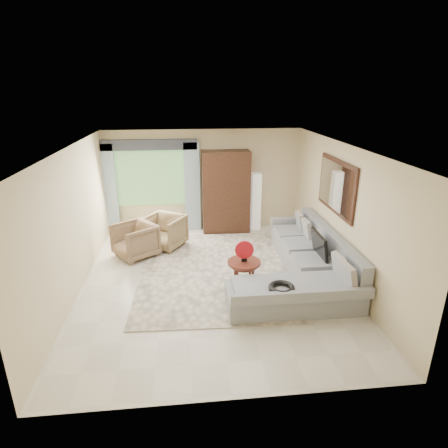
{
  "coord_description": "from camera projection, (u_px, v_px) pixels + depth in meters",
  "views": [
    {
      "loc": [
        -0.48,
        -6.5,
        3.58
      ],
      "look_at": [
        0.25,
        0.35,
        1.05
      ],
      "focal_mm": 30.0,
      "sensor_mm": 36.0,
      "label": 1
    }
  ],
  "objects": [
    {
      "name": "wall_mirror",
      "position": [
        336.0,
        186.0,
        7.32
      ],
      "size": [
        0.05,
        1.7,
        1.05
      ],
      "color": "black",
      "rests_on": "wall_right"
    },
    {
      "name": "garden_hose",
      "position": [
        282.0,
        288.0,
        6.01
      ],
      "size": [
        0.43,
        0.43,
        0.09
      ],
      "primitive_type": "torus",
      "color": "black",
      "rests_on": "sectional_sofa"
    },
    {
      "name": "curtain_left",
      "position": [
        109.0,
        190.0,
        9.4
      ],
      "size": [
        0.4,
        0.08,
        2.3
      ],
      "primitive_type": "cube",
      "color": "#9EB7CC",
      "rests_on": "ground"
    },
    {
      "name": "red_disc",
      "position": [
        244.0,
        250.0,
        6.7
      ],
      "size": [
        0.34,
        0.05,
        0.34
      ],
      "primitive_type": "cylinder",
      "rotation": [
        1.57,
        0.0,
        -0.09
      ],
      "color": "#B5121D",
      "rests_on": "coffee_table"
    },
    {
      "name": "armoire",
      "position": [
        226.0,
        192.0,
        9.58
      ],
      "size": [
        1.2,
        0.55,
        2.1
      ],
      "primitive_type": "cube",
      "color": "black",
      "rests_on": "ground"
    },
    {
      "name": "coffee_table",
      "position": [
        244.0,
        276.0,
        6.87
      ],
      "size": [
        0.61,
        0.61,
        0.61
      ],
      "rotation": [
        0.0,
        0.0,
        0.05
      ],
      "color": "#471C13",
      "rests_on": "ground"
    },
    {
      "name": "floor_lamp",
      "position": [
        256.0,
        202.0,
        9.82
      ],
      "size": [
        0.24,
        0.24,
        1.5
      ],
      "primitive_type": "cube",
      "color": "silver",
      "rests_on": "ground"
    },
    {
      "name": "curtain_right",
      "position": [
        192.0,
        188.0,
        9.61
      ],
      "size": [
        0.4,
        0.08,
        2.3
      ],
      "primitive_type": "cube",
      "color": "#9EB7CC",
      "rests_on": "ground"
    },
    {
      "name": "potted_plant",
      "position": [
        129.0,
        226.0,
        9.49
      ],
      "size": [
        0.48,
        0.43,
        0.51
      ],
      "primitive_type": "imported",
      "rotation": [
        0.0,
        0.0,
        -0.07
      ],
      "color": "#999999",
      "rests_on": "ground"
    },
    {
      "name": "tv_screen",
      "position": [
        319.0,
        245.0,
        7.19
      ],
      "size": [
        0.14,
        0.74,
        0.48
      ],
      "primitive_type": "cube",
      "rotation": [
        0.0,
        -0.17,
        0.0
      ],
      "color": "black",
      "rests_on": "sectional_sofa"
    },
    {
      "name": "window",
      "position": [
        151.0,
        178.0,
        9.51
      ],
      "size": [
        1.8,
        0.04,
        1.4
      ],
      "primitive_type": "cube",
      "color": "#669E59",
      "rests_on": "wall_back"
    },
    {
      "name": "sectional_sofa",
      "position": [
        305.0,
        267.0,
        7.27
      ],
      "size": [
        2.3,
        3.46,
        0.9
      ],
      "color": "#94979C",
      "rests_on": "ground"
    },
    {
      "name": "armchair_left",
      "position": [
        135.0,
        241.0,
        8.28
      ],
      "size": [
        1.16,
        1.15,
        0.76
      ],
      "primitive_type": "imported",
      "rotation": [
        0.0,
        0.0,
        -0.94
      ],
      "color": "olive",
      "rests_on": "ground"
    },
    {
      "name": "ground",
      "position": [
        213.0,
        281.0,
        7.35
      ],
      "size": [
        6.0,
        6.0,
        0.0
      ],
      "primitive_type": "plane",
      "color": "silver",
      "rests_on": "ground"
    },
    {
      "name": "armchair_right",
      "position": [
        164.0,
        232.0,
        8.77
      ],
      "size": [
        1.15,
        1.16,
        0.77
      ],
      "primitive_type": "imported",
      "rotation": [
        0.0,
        0.0,
        -0.55
      ],
      "color": "#9F8657",
      "rests_on": "ground"
    },
    {
      "name": "area_rug",
      "position": [
        215.0,
        270.0,
        7.75
      ],
      "size": [
        3.16,
        4.12,
        0.02
      ],
      "primitive_type": "cube",
      "rotation": [
        0.0,
        0.0,
        -0.04
      ],
      "color": "beige",
      "rests_on": "ground"
    },
    {
      "name": "valance",
      "position": [
        148.0,
        145.0,
        9.15
      ],
      "size": [
        2.4,
        0.12,
        0.26
      ],
      "primitive_type": "cube",
      "color": "#1E232D",
      "rests_on": "wall_back"
    }
  ]
}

